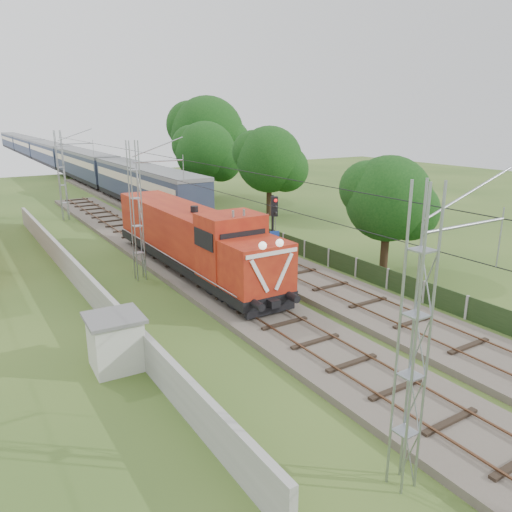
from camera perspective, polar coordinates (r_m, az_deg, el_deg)
ground at (r=21.62m, az=5.66°, el=-9.89°), size 140.00×140.00×0.00m
track_main at (r=26.97m, az=-3.44°, el=-4.05°), size 4.20×70.00×0.45m
track_side at (r=40.27m, az=-6.11°, el=2.64°), size 4.20×80.00×0.45m
catenary at (r=29.27m, az=-13.42°, el=4.99°), size 3.31×70.00×8.00m
boundary_wall at (r=29.16m, az=-19.61°, el=-2.25°), size 0.25×40.00×1.50m
fence at (r=28.54m, az=14.81°, el=-2.55°), size 0.12×32.00×1.20m
locomotive at (r=29.93m, az=-7.34°, el=2.06°), size 3.06×17.47×4.44m
coach_rake at (r=98.63m, az=-22.45°, el=10.88°), size 3.25×121.41×3.75m
signal_post at (r=28.03m, az=2.02°, el=3.74°), size 0.54×0.43×5.05m
relay_hut at (r=19.92m, az=-15.75°, el=-9.40°), size 2.15×2.15×2.13m
tree_a at (r=31.29m, az=14.97°, el=6.24°), size 5.45×5.19×7.06m
tree_b at (r=47.27m, az=1.62°, el=10.89°), size 6.46×6.15×8.37m
tree_c at (r=54.16m, az=-5.71°, el=11.67°), size 6.70×6.38×8.68m
tree_d at (r=59.21m, az=-5.49°, el=13.69°), size 8.80×8.39×11.41m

